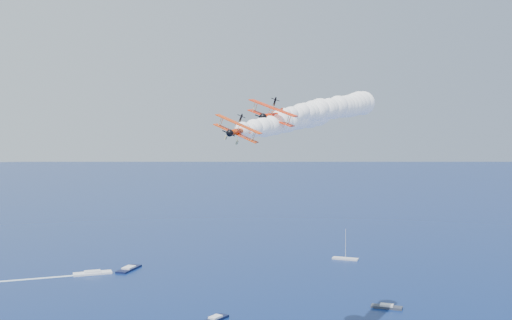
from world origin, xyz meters
name	(u,v)px	position (x,y,z in m)	size (l,w,h in m)	color
biplane_lead	(272,116)	(12.27, 29.81, 57.27)	(8.18, 9.17, 5.53)	#FD2C05
biplane_trail	(237,132)	(-0.99, 17.23, 54.64)	(6.60, 7.40, 4.46)	#FD3F05
smoke_trail_lead	(327,109)	(35.15, 45.42, 59.36)	(46.83, 33.86, 10.20)	white
smoke_trail_trail	(289,120)	(19.54, 35.83, 56.73)	(42.63, 39.19, 10.20)	white
spectator_boats	(66,317)	(-6.88, 115.73, 0.35)	(235.88, 165.18, 0.70)	silver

